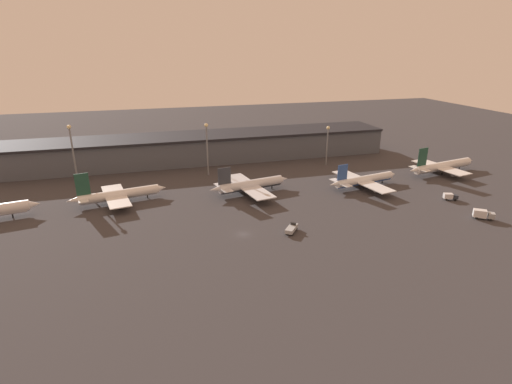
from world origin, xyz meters
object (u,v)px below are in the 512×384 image
object	(u,v)px
service_vehicle_1	(292,228)
service_vehicle_3	(450,196)
airplane_4	(442,166)
airplane_3	(364,180)
service_vehicle_2	(483,214)
airplane_2	(250,185)
airplane_1	(118,195)

from	to	relation	value
service_vehicle_1	service_vehicle_3	distance (m)	73.61
airplane_4	service_vehicle_3	world-z (taller)	airplane_4
airplane_3	service_vehicle_2	xyz separation A→B (m)	(23.61, -43.39, -1.26)
airplane_2	service_vehicle_1	xyz separation A→B (m)	(3.58, -40.99, -2.20)
service_vehicle_3	airplane_2	bearing A→B (deg)	179.25
airplane_1	airplane_3	distance (m)	104.96
airplane_1	airplane_3	world-z (taller)	airplane_1
airplane_3	airplane_4	xyz separation A→B (m)	(47.81, 7.69, 0.40)
airplane_4	service_vehicle_2	xyz separation A→B (m)	(-24.20, -51.09, -1.66)
airplane_3	service_vehicle_2	distance (m)	49.42
airplane_2	airplane_4	distance (m)	98.55
service_vehicle_1	service_vehicle_2	world-z (taller)	service_vehicle_2
airplane_4	airplane_3	bearing A→B (deg)	178.52
service_vehicle_1	service_vehicle_2	xyz separation A→B (m)	(70.76, -8.70, 0.58)
airplane_1	service_vehicle_3	world-z (taller)	airplane_1
airplane_1	airplane_4	world-z (taller)	airplane_4
service_vehicle_1	service_vehicle_3	bearing A→B (deg)	-43.04
service_vehicle_3	airplane_3	bearing A→B (deg)	157.73
airplane_2	service_vehicle_2	distance (m)	89.43
service_vehicle_2	airplane_3	bearing A→B (deg)	154.22
airplane_3	service_vehicle_3	size ratio (longest dim) A/B	6.38
airplane_2	service_vehicle_2	xyz separation A→B (m)	(74.33, -49.69, -1.63)
airplane_4	service_vehicle_3	size ratio (longest dim) A/B	7.52
airplane_4	service_vehicle_3	bearing A→B (deg)	-135.34
airplane_1	service_vehicle_2	bearing A→B (deg)	-33.13
airplane_2	service_vehicle_1	distance (m)	41.21
airplane_1	service_vehicle_2	world-z (taller)	airplane_1
airplane_3	airplane_4	size ratio (longest dim) A/B	0.85
airplane_1	service_vehicle_2	size ratio (longest dim) A/B	5.33
airplane_3	service_vehicle_1	world-z (taller)	airplane_3
service_vehicle_2	service_vehicle_3	bearing A→B (deg)	119.43
airplane_3	service_vehicle_3	bearing A→B (deg)	-53.89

